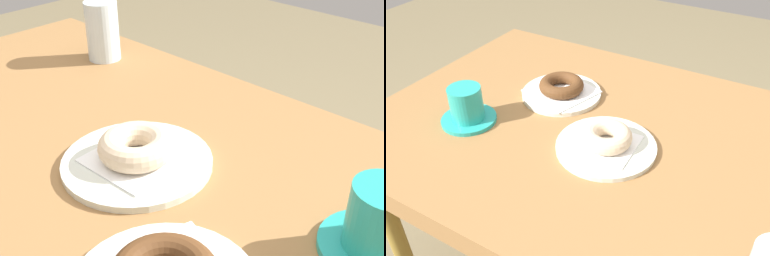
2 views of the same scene
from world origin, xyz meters
TOP-DOWN VIEW (x-y plane):
  - table at (0.00, 0.00)m, footprint 1.25×0.79m
  - plate_sugar_ring at (-0.03, -0.05)m, footprint 0.22×0.22m
  - napkin_sugar_ring at (-0.03, -0.05)m, footprint 0.13×0.13m
  - donut_sugar_ring at (-0.03, -0.05)m, footprint 0.11×0.11m
  - plate_chocolate_ring at (-0.24, 0.09)m, footprint 0.21×0.21m
  - napkin_chocolate_ring at (-0.24, 0.09)m, footprint 0.19×0.19m
  - donut_chocolate_ring at (-0.24, 0.09)m, footprint 0.12×0.12m
  - coffee_cup at (-0.37, -0.12)m, footprint 0.13×0.13m

SIDE VIEW (x-z plane):
  - table at x=0.00m, z-range 0.29..0.99m
  - plate_sugar_ring at x=-0.03m, z-range 0.70..0.71m
  - plate_chocolate_ring at x=-0.24m, z-range 0.70..0.72m
  - napkin_sugar_ring at x=-0.03m, z-range 0.71..0.72m
  - napkin_chocolate_ring at x=-0.24m, z-range 0.72..0.72m
  - donut_chocolate_ring at x=-0.24m, z-range 0.72..0.75m
  - donut_sugar_ring at x=-0.03m, z-range 0.72..0.76m
  - coffee_cup at x=-0.37m, z-range 0.70..0.79m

